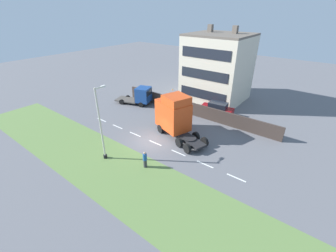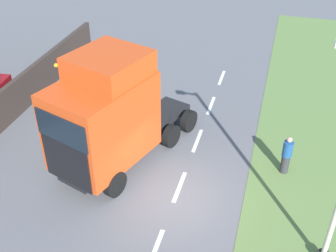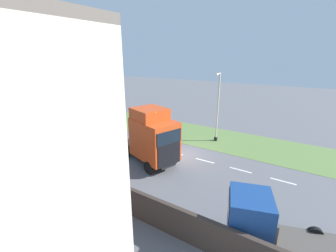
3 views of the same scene
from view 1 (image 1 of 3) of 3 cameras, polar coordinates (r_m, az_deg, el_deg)
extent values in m
plane|color=slate|center=(25.90, -4.42, -3.81)|extent=(120.00, 120.00, 0.00)
cube|color=#607F42|center=(22.64, -14.71, -10.02)|extent=(7.00, 44.00, 0.01)
cube|color=white|center=(21.63, 16.95, -12.47)|extent=(0.16, 1.80, 0.00)
cube|color=white|center=(22.54, 9.39, -9.59)|extent=(0.16, 1.80, 0.00)
cube|color=white|center=(23.85, 2.65, -6.83)|extent=(0.16, 1.80, 0.00)
cube|color=white|center=(25.50, -3.24, -4.32)|extent=(0.16, 1.80, 0.00)
cube|color=white|center=(27.42, -8.33, -2.10)|extent=(0.16, 1.80, 0.00)
cube|color=white|center=(29.57, -12.71, -0.17)|extent=(0.16, 1.80, 0.00)
cube|color=white|center=(31.89, -16.47, 1.49)|extent=(0.16, 1.80, 0.00)
cube|color=#382D28|center=(31.92, 6.33, 4.33)|extent=(0.25, 24.00, 1.80)
cube|color=beige|center=(37.43, 12.40, 13.96)|extent=(8.49, 8.95, 9.89)
cube|color=#1E232D|center=(34.60, 8.69, 8.00)|extent=(0.08, 7.61, 1.38)
cube|color=#1E232D|center=(33.72, 9.06, 12.74)|extent=(0.08, 7.61, 1.38)
cube|color=#1E232D|center=(33.08, 9.46, 17.70)|extent=(0.08, 7.61, 1.38)
cube|color=#665B51|center=(36.58, 13.26, 21.70)|extent=(8.49, 8.95, 0.30)
cube|color=#665B51|center=(38.28, 10.73, 23.24)|extent=(0.70, 0.70, 1.10)
cube|color=#665B51|center=(36.58, 16.73, 22.42)|extent=(0.70, 0.70, 1.10)
cube|color=black|center=(26.01, 3.30, -1.91)|extent=(3.64, 7.29, 0.24)
cube|color=#DB4719|center=(26.36, 1.29, 2.85)|extent=(3.72, 4.58, 3.26)
cube|color=black|center=(28.18, -1.08, 2.97)|extent=(2.12, 0.76, 1.83)
cube|color=black|center=(27.60, -1.11, 5.67)|extent=(2.24, 0.80, 1.04)
cube|color=#DB4719|center=(25.10, 2.12, 6.67)|extent=(3.16, 3.23, 0.90)
sphere|color=orange|center=(26.68, 1.14, 9.18)|extent=(0.14, 0.14, 0.14)
cylinder|color=black|center=(24.83, 5.55, -3.09)|extent=(1.81, 1.81, 0.12)
cylinder|color=black|center=(27.30, -1.90, -0.69)|extent=(0.63, 1.09, 1.04)
cylinder|color=black|center=(28.49, 2.18, 0.60)|extent=(0.63, 1.09, 1.04)
cylinder|color=black|center=(24.60, 2.81, -4.20)|extent=(0.63, 1.09, 1.04)
cylinder|color=black|center=(25.91, 7.09, -2.60)|extent=(0.63, 1.09, 1.04)
cylinder|color=black|center=(23.65, 4.89, -5.73)|extent=(0.63, 1.09, 1.04)
cylinder|color=black|center=(25.01, 9.22, -3.98)|extent=(0.63, 1.09, 1.04)
cube|color=navy|center=(35.08, -6.25, 7.93)|extent=(2.69, 2.55, 2.21)
cube|color=black|center=(34.53, -4.76, 8.45)|extent=(1.84, 0.63, 0.80)
cube|color=#4C4742|center=(36.76, -10.14, 6.61)|extent=(3.21, 4.15, 0.18)
cube|color=#4C4742|center=(35.64, -7.74, 7.60)|extent=(2.11, 0.77, 1.55)
cylinder|color=black|center=(36.39, -5.46, 6.55)|extent=(0.47, 0.84, 0.80)
cylinder|color=black|center=(34.70, -6.86, 5.39)|extent=(0.47, 0.84, 0.80)
cylinder|color=black|center=(37.87, -10.14, 7.11)|extent=(0.47, 0.84, 0.80)
cylinder|color=black|center=(36.25, -11.68, 6.01)|extent=(0.47, 0.84, 0.80)
cube|color=maroon|center=(32.18, 12.25, 3.84)|extent=(2.32, 4.66, 1.05)
cube|color=black|center=(31.81, 12.59, 5.23)|extent=(1.81, 2.63, 0.70)
cylinder|color=black|center=(32.07, 9.22, 3.11)|extent=(0.28, 0.66, 0.64)
cylinder|color=black|center=(33.52, 10.32, 4.14)|extent=(0.28, 0.66, 0.64)
cylinder|color=black|center=(31.27, 14.14, 1.92)|extent=(0.28, 0.66, 0.64)
cylinder|color=black|center=(32.76, 15.05, 3.03)|extent=(0.28, 0.66, 0.64)
cylinder|color=black|center=(23.85, -15.62, -7.43)|extent=(0.37, 0.37, 0.40)
cylinder|color=beige|center=(22.07, -16.78, 0.06)|extent=(0.17, 0.17, 7.43)
cylinder|color=beige|center=(20.94, -17.15, 9.29)|extent=(0.90, 0.12, 0.12)
cube|color=silver|center=(21.19, -16.17, 9.64)|extent=(0.44, 0.20, 0.16)
cylinder|color=#333338|center=(21.80, -5.81, -9.43)|extent=(0.34, 0.34, 0.83)
cylinder|color=#1E4C8C|center=(21.35, -5.91, -7.83)|extent=(0.39, 0.39, 0.66)
sphere|color=tan|center=(21.10, -5.96, -6.85)|extent=(0.23, 0.23, 0.23)
camera|label=2|loc=(29.50, -27.34, 20.37)|focal=45.00mm
camera|label=3|loc=(41.75, 1.45, 21.83)|focal=24.00mm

